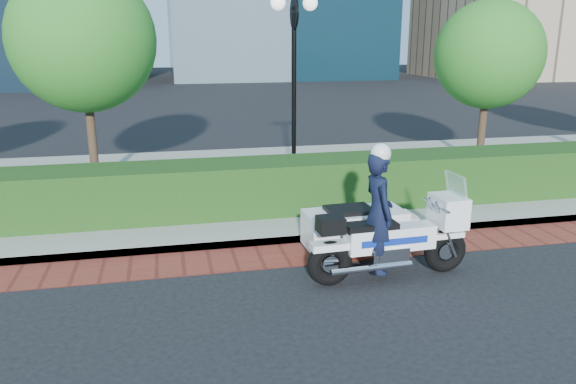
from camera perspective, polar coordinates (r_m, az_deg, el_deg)
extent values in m
plane|color=black|center=(8.07, 1.95, -10.39)|extent=(120.00, 120.00, 0.00)
cube|color=maroon|center=(9.40, -0.31, -6.44)|extent=(60.00, 1.00, 0.01)
cube|color=gray|center=(13.59, -4.29, 0.84)|extent=(60.00, 8.00, 0.15)
cube|color=black|center=(11.15, -2.58, 0.62)|extent=(18.00, 1.20, 1.00)
cylinder|color=black|center=(12.95, 0.58, 1.16)|extent=(0.30, 0.30, 0.30)
cylinder|color=black|center=(12.61, 0.61, 9.32)|extent=(0.10, 0.10, 3.70)
cylinder|color=black|center=(12.55, 0.63, 17.75)|extent=(0.04, 0.70, 0.70)
sphere|color=white|center=(12.48, -1.02, 18.68)|extent=(0.32, 0.32, 0.32)
sphere|color=white|center=(12.64, 2.27, 18.63)|extent=(0.32, 0.32, 0.32)
cylinder|color=#332319|center=(13.81, -19.28, 5.17)|extent=(0.20, 0.20, 2.17)
sphere|color=#1B6C1B|center=(13.62, -20.13, 14.32)|extent=(3.20, 3.20, 3.20)
cylinder|color=#332319|center=(16.05, 19.11, 6.10)|extent=(0.20, 0.20, 1.92)
sphere|color=#1B6C1B|center=(15.88, 19.74, 13.01)|extent=(2.80, 2.80, 2.80)
torus|color=black|center=(8.23, 4.26, -7.23)|extent=(0.70, 0.24, 0.69)
torus|color=black|center=(8.99, 15.65, -5.78)|extent=(0.70, 0.24, 0.69)
cube|color=white|center=(8.46, 10.32, -4.61)|extent=(1.37, 0.40, 0.35)
cube|color=silver|center=(8.53, 9.92, -6.22)|extent=(0.59, 0.44, 0.29)
cube|color=white|center=(8.79, 15.96, -1.85)|extent=(0.44, 0.59, 0.47)
cube|color=silver|center=(8.74, 16.72, 0.48)|extent=(0.15, 0.53, 0.42)
cube|color=black|center=(8.27, 8.42, -3.48)|extent=(0.79, 0.35, 0.10)
cube|color=black|center=(8.02, 4.35, -3.33)|extent=(0.38, 0.35, 0.23)
cube|color=white|center=(9.19, 6.76, -3.65)|extent=(1.65, 0.80, 0.57)
cube|color=black|center=(9.05, 6.21, -1.85)|extent=(0.75, 0.55, 0.08)
torus|color=black|center=(9.68, 5.05, -4.22)|extent=(0.53, 0.19, 0.52)
imported|color=black|center=(8.25, 9.14, -2.10)|extent=(0.46, 0.67, 1.79)
sphere|color=white|center=(8.03, 9.41, 3.87)|extent=(0.29, 0.29, 0.29)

